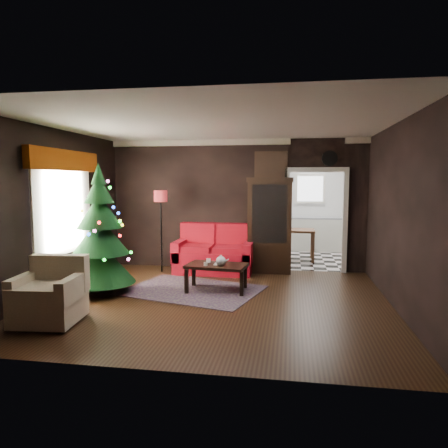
% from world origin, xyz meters
% --- Properties ---
extents(floor, '(5.50, 5.50, 0.00)m').
position_xyz_m(floor, '(0.00, 0.00, 0.00)').
color(floor, black).
rests_on(floor, ground).
extents(ceiling, '(5.50, 5.50, 0.00)m').
position_xyz_m(ceiling, '(0.00, 0.00, 2.80)').
color(ceiling, white).
rests_on(ceiling, ground).
extents(wall_back, '(5.50, 0.00, 5.50)m').
position_xyz_m(wall_back, '(0.00, 2.50, 1.40)').
color(wall_back, black).
rests_on(wall_back, ground).
extents(wall_front, '(5.50, 0.00, 5.50)m').
position_xyz_m(wall_front, '(0.00, -2.50, 1.40)').
color(wall_front, black).
rests_on(wall_front, ground).
extents(wall_left, '(0.00, 5.50, 5.50)m').
position_xyz_m(wall_left, '(-2.75, 0.00, 1.40)').
color(wall_left, black).
rests_on(wall_left, ground).
extents(wall_right, '(0.00, 5.50, 5.50)m').
position_xyz_m(wall_right, '(2.75, 0.00, 1.40)').
color(wall_right, black).
rests_on(wall_right, ground).
extents(doorway, '(1.10, 0.10, 2.10)m').
position_xyz_m(doorway, '(1.70, 2.50, 1.05)').
color(doorway, silver).
rests_on(doorway, ground).
extents(left_window, '(0.05, 1.60, 1.40)m').
position_xyz_m(left_window, '(-2.71, 0.20, 1.45)').
color(left_window, white).
rests_on(left_window, wall_left).
extents(valance, '(0.12, 2.10, 0.35)m').
position_xyz_m(valance, '(-2.63, 0.20, 2.27)').
color(valance, '#6F2A03').
rests_on(valance, wall_left).
extents(kitchen_floor, '(3.00, 3.00, 0.00)m').
position_xyz_m(kitchen_floor, '(1.70, 4.00, 0.00)').
color(kitchen_floor, silver).
rests_on(kitchen_floor, ground).
extents(kitchen_window, '(0.70, 0.06, 0.70)m').
position_xyz_m(kitchen_window, '(1.70, 5.45, 1.70)').
color(kitchen_window, white).
rests_on(kitchen_window, ground).
extents(rug, '(2.62, 2.19, 0.01)m').
position_xyz_m(rug, '(-0.51, 0.55, 0.01)').
color(rug, '#625059').
rests_on(rug, ground).
extents(loveseat, '(1.70, 0.90, 1.00)m').
position_xyz_m(loveseat, '(-0.40, 2.05, 0.50)').
color(loveseat, maroon).
rests_on(loveseat, ground).
extents(curio_cabinet, '(0.90, 0.45, 1.90)m').
position_xyz_m(curio_cabinet, '(0.75, 2.27, 0.95)').
color(curio_cabinet, black).
rests_on(curio_cabinet, ground).
extents(floor_lamp, '(0.37, 0.37, 1.79)m').
position_xyz_m(floor_lamp, '(-1.51, 1.92, 0.83)').
color(floor_lamp, black).
rests_on(floor_lamp, ground).
extents(christmas_tree, '(1.33, 1.33, 2.20)m').
position_xyz_m(christmas_tree, '(-2.00, 0.14, 1.05)').
color(christmas_tree, black).
rests_on(christmas_tree, ground).
extents(armchair, '(0.91, 0.91, 0.85)m').
position_xyz_m(armchair, '(-2.01, -1.40, 0.46)').
color(armchair, '#9C8B61').
rests_on(armchair, ground).
extents(coffee_table, '(1.10, 0.74, 0.46)m').
position_xyz_m(coffee_table, '(-0.08, 0.59, 0.24)').
color(coffee_table, black).
rests_on(coffee_table, rug).
extents(teapot, '(0.22, 0.22, 0.18)m').
position_xyz_m(teapot, '(0.02, 0.47, 0.56)').
color(teapot, silver).
rests_on(teapot, coffee_table).
extents(cup_a, '(0.10, 0.10, 0.07)m').
position_xyz_m(cup_a, '(-0.26, 0.74, 0.51)').
color(cup_a, white).
rests_on(cup_a, coffee_table).
extents(cup_b, '(0.08, 0.08, 0.06)m').
position_xyz_m(cup_b, '(-0.25, 0.45, 0.50)').
color(cup_b, '#E8EBCF').
rests_on(cup_b, coffee_table).
extents(book, '(0.15, 0.02, 0.20)m').
position_xyz_m(book, '(-0.12, 0.59, 0.58)').
color(book, '#7B6C57').
rests_on(book, coffee_table).
extents(wall_clock, '(0.32, 0.32, 0.06)m').
position_xyz_m(wall_clock, '(1.95, 2.45, 2.38)').
color(wall_clock, white).
rests_on(wall_clock, wall_back).
extents(painting, '(0.62, 0.05, 0.52)m').
position_xyz_m(painting, '(0.75, 2.46, 2.25)').
color(painting, '#B17750').
rests_on(painting, wall_back).
extents(kitchen_counter, '(1.80, 0.60, 0.90)m').
position_xyz_m(kitchen_counter, '(1.70, 5.20, 0.45)').
color(kitchen_counter, beige).
rests_on(kitchen_counter, ground).
extents(kitchen_table, '(0.70, 0.70, 0.75)m').
position_xyz_m(kitchen_table, '(1.40, 3.70, 0.38)').
color(kitchen_table, brown).
rests_on(kitchen_table, ground).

